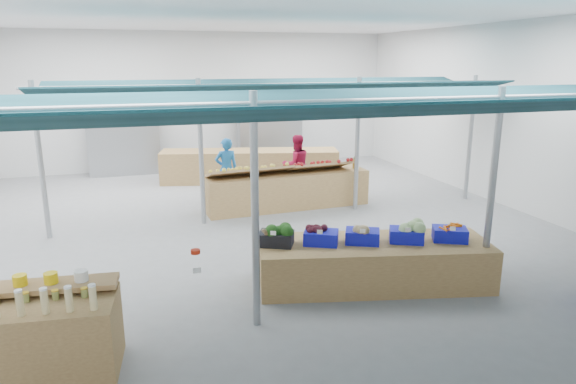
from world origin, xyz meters
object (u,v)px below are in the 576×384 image
Objects in this scene: vendor_left at (226,169)px; vendor_right at (296,165)px; bottle_shelf at (27,335)px; veg_counter at (374,263)px; fruit_counter at (287,190)px.

vendor_right is (1.80, 0.00, 0.00)m from vendor_left.
veg_counter is at bearing 18.53° from bottle_shelf.
vendor_right is at bearing 96.92° from veg_counter.
veg_counter is 2.28× the size of vendor_right.
bottle_shelf is at bearing 48.51° from vendor_right.
bottle_shelf is at bearing -133.29° from fruit_counter.
veg_counter is (4.65, 0.96, -0.12)m from bottle_shelf.
fruit_counter is at bearing 58.84° from vendor_right.
veg_counter is at bearing 81.02° from vendor_right.
fruit_counter is (4.68, 5.43, -0.05)m from bottle_shelf.
veg_counter is 5.71m from vendor_left.
bottle_shelf reaches higher than veg_counter.
vendor_left is (-1.20, 1.10, 0.35)m from fruit_counter.
bottle_shelf is 1.31× the size of vendor_left.
vendor_left is at bearing -2.55° from vendor_right.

